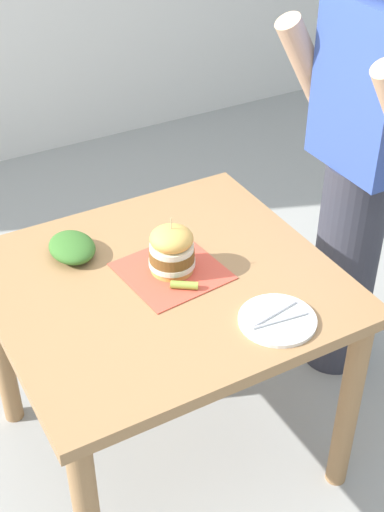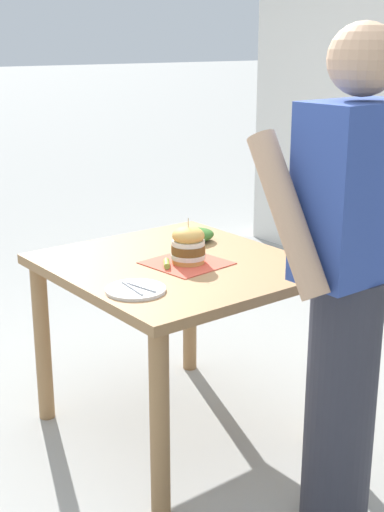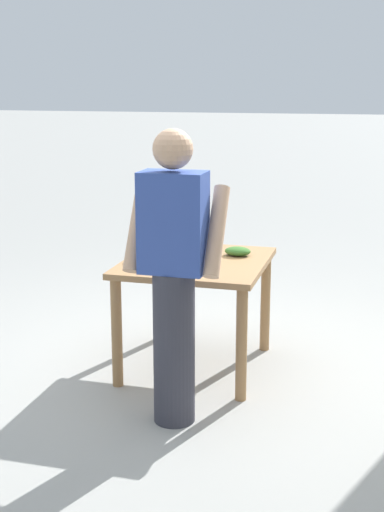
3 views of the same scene
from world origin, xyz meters
TOP-DOWN VIEW (x-y plane):
  - ground_plane at (0.00, 0.00)m, footprint 80.00×80.00m
  - patio_table at (0.00, 0.00)m, footprint 0.94×1.01m
  - serving_paper at (-0.02, 0.04)m, footprint 0.32×0.32m
  - sandwich at (-0.02, 0.04)m, footprint 0.14×0.14m
  - pickle_spear at (0.08, 0.03)m, footprint 0.07×0.08m
  - side_plate_with_forks at (0.33, 0.19)m, footprint 0.22×0.22m
  - side_salad at (-0.25, -0.19)m, footprint 0.18×0.14m
  - diner_across_table at (-0.09, 0.81)m, footprint 0.55×0.35m

SIDE VIEW (x-z plane):
  - ground_plane at x=0.00m, z-range 0.00..0.00m
  - patio_table at x=0.00m, z-range 0.26..1.02m
  - serving_paper at x=-0.02m, z-range 0.77..0.77m
  - side_plate_with_forks at x=0.33m, z-range 0.76..0.78m
  - pickle_spear at x=0.08m, z-range 0.77..0.79m
  - side_salad at x=-0.25m, z-range 0.77..0.83m
  - sandwich at x=-0.02m, z-range 0.75..0.94m
  - diner_across_table at x=-0.09m, z-range 0.04..1.73m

